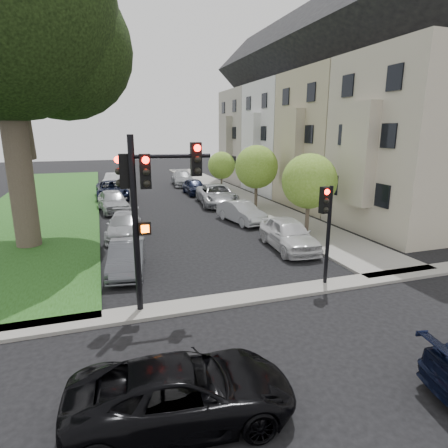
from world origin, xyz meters
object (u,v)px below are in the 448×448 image
object	(u,v)px
traffic_signal_main	(148,193)
car_parked_2	(217,195)
car_parked_6	(124,225)
car_parked_8	(112,190)
small_tree_b	(256,167)
car_parked_5	(127,257)
small_tree_c	(222,165)
car_parked_0	(289,234)
car_parked_4	(183,178)
car_parked_1	(241,212)
car_parked_3	(195,187)
car_parked_7	(113,201)
small_tree_a	(309,181)
car_cross_near	(183,392)
car_parked_9	(113,180)
traffic_signal_secondary	(326,218)

from	to	relation	value
traffic_signal_main	car_parked_2	size ratio (longest dim) A/B	0.98
car_parked_6	car_parked_8	xyz separation A→B (m)	(-0.19, 12.53, 0.13)
small_tree_b	traffic_signal_main	xyz separation A→B (m)	(-9.56, -13.93, 0.75)
small_tree_b	traffic_signal_main	size ratio (longest dim) A/B	0.84
small_tree_b	car_parked_5	world-z (taller)	small_tree_b
small_tree_c	car_parked_0	xyz separation A→B (m)	(-2.26, -17.78, -1.78)
car_parked_4	car_parked_8	world-z (taller)	car_parked_8
car_parked_8	car_parked_1	bearing A→B (deg)	-57.33
small_tree_b	car_parked_0	distance (m)	10.02
car_parked_3	car_parked_7	world-z (taller)	car_parked_7
car_parked_7	car_parked_4	bearing A→B (deg)	49.79
small_tree_a	car_cross_near	distance (m)	15.28
small_tree_a	car_parked_8	world-z (taller)	small_tree_a
car_parked_1	car_parked_9	xyz separation A→B (m)	(-7.12, 18.83, 0.03)
car_cross_near	car_parked_8	size ratio (longest dim) A/B	0.82
car_cross_near	car_parked_3	distance (m)	27.85
small_tree_b	small_tree_a	bearing A→B (deg)	-90.00
small_tree_c	traffic_signal_secondary	xyz separation A→B (m)	(-3.19, -22.29, 0.12)
car_parked_7	car_parked_8	distance (m)	5.44
car_cross_near	car_parked_4	size ratio (longest dim) A/B	0.88
traffic_signal_secondary	car_parked_9	xyz separation A→B (m)	(-6.45, 29.22, -1.96)
small_tree_a	small_tree_c	bearing A→B (deg)	90.00
car_parked_8	small_tree_a	bearing A→B (deg)	-57.23
car_parked_8	car_parked_9	size ratio (longest dim) A/B	1.30
small_tree_b	small_tree_c	distance (m)	8.33
car_parked_6	car_parked_7	world-z (taller)	car_parked_7
car_parked_0	car_parked_6	world-z (taller)	car_parked_0
small_tree_b	small_tree_c	world-z (taller)	small_tree_b
car_parked_4	traffic_signal_secondary	bearing A→B (deg)	-86.68
car_parked_1	car_parked_5	distance (m)	10.06
car_parked_4	car_parked_6	size ratio (longest dim) A/B	1.16
car_parked_7	car_cross_near	bearing A→B (deg)	-95.31
car_parked_9	car_parked_3	bearing A→B (deg)	-34.48
car_parked_4	traffic_signal_main	bearing A→B (deg)	-99.46
small_tree_b	car_parked_0	size ratio (longest dim) A/B	1.04
small_tree_b	traffic_signal_secondary	size ratio (longest dim) A/B	1.24
small_tree_b	car_parked_5	distance (m)	14.58
traffic_signal_main	small_tree_b	bearing A→B (deg)	55.56
car_parked_1	small_tree_a	bearing A→B (deg)	-67.61
small_tree_a	car_parked_4	xyz separation A→B (m)	(-2.54, 21.33, -2.28)
car_parked_0	car_cross_near	bearing A→B (deg)	-123.20
car_cross_near	car_parked_2	bearing A→B (deg)	-14.14
small_tree_b	car_parked_7	size ratio (longest dim) A/B	1.03
traffic_signal_main	car_parked_9	xyz separation A→B (m)	(-0.09, 29.17, -3.19)
car_parked_5	car_parked_2	bearing A→B (deg)	66.56
car_parked_2	small_tree_b	bearing A→B (deg)	-43.24
traffic_signal_main	car_parked_0	bearing A→B (deg)	31.47
car_parked_2	car_parked_8	xyz separation A→B (m)	(-7.79, 5.30, -0.02)
car_parked_2	car_parked_6	world-z (taller)	car_parked_2
small_tree_c	car_parked_0	bearing A→B (deg)	-97.24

